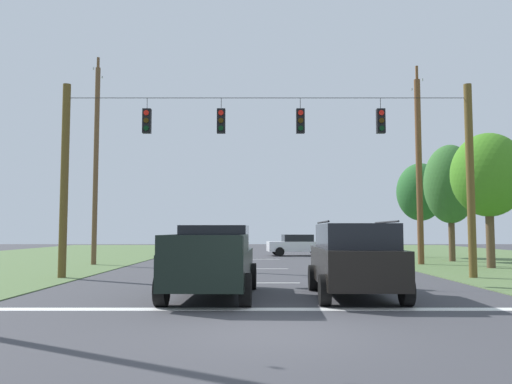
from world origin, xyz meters
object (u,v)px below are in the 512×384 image
object	(u,v)px
suv_black	(352,258)
tree_roadside_right	(448,184)
utility_pole_mid_right	(417,168)
tree_roadside_far_right	(486,175)
pickup_truck	(211,261)
tree_roadside_left	(418,192)
overhead_signal_span	(264,168)
distant_car_crossing_white	(295,245)
utility_pole_near_left	(94,161)

from	to	relation	value
suv_black	tree_roadside_right	world-z (taller)	tree_roadside_right
utility_pole_mid_right	tree_roadside_far_right	distance (m)	3.74
pickup_truck	tree_roadside_right	size ratio (longest dim) A/B	0.80
tree_roadside_left	overhead_signal_span	bearing A→B (deg)	-125.47
tree_roadside_right	tree_roadside_far_right	size ratio (longest dim) A/B	1.05
overhead_signal_span	distant_car_crossing_white	distance (m)	18.28
tree_roadside_far_right	distant_car_crossing_white	bearing A→B (deg)	122.97
pickup_truck	tree_roadside_left	xyz separation A→B (m)	(12.26, 20.39, 3.42)
tree_roadside_right	tree_roadside_far_right	world-z (taller)	tree_roadside_right
suv_black	utility_pole_near_left	xyz separation A→B (m)	(-11.18, 13.19, 4.41)
pickup_truck	tree_roadside_left	world-z (taller)	tree_roadside_left
distant_car_crossing_white	tree_roadside_far_right	size ratio (longest dim) A/B	0.68
overhead_signal_span	pickup_truck	size ratio (longest dim) A/B	2.91
distant_car_crossing_white	utility_pole_mid_right	size ratio (longest dim) A/B	0.41
overhead_signal_span	pickup_truck	world-z (taller)	overhead_signal_span
pickup_truck	utility_pole_mid_right	world-z (taller)	utility_pole_mid_right
tree_roadside_right	tree_roadside_far_right	bearing A→B (deg)	-92.00
suv_black	utility_pole_near_left	distance (m)	17.84
tree_roadside_right	overhead_signal_span	bearing A→B (deg)	-136.41
utility_pole_near_left	tree_roadside_right	distance (m)	20.16
overhead_signal_span	utility_pole_mid_right	world-z (taller)	utility_pole_mid_right
distant_car_crossing_white	tree_roadside_right	xyz separation A→B (m)	(8.41, -7.29, 3.72)
pickup_truck	overhead_signal_span	bearing A→B (deg)	73.62
overhead_signal_span	utility_pole_mid_right	xyz separation A→B (m)	(8.34, 7.81, 0.95)
tree_roadside_right	tree_roadside_far_right	distance (m)	5.39
pickup_truck	tree_roadside_right	world-z (taller)	tree_roadside_right
suv_black	tree_roadside_left	bearing A→B (deg)	67.82
utility_pole_near_left	tree_roadside_right	bearing A→B (deg)	8.37
tree_roadside_far_right	tree_roadside_left	world-z (taller)	tree_roadside_far_right
tree_roadside_right	tree_roadside_left	world-z (taller)	tree_roadside_right
pickup_truck	suv_black	world-z (taller)	suv_black
utility_pole_mid_right	tree_roadside_left	world-z (taller)	utility_pole_mid_right
pickup_truck	tree_roadside_far_right	bearing A→B (deg)	40.24
distant_car_crossing_white	suv_black	bearing A→B (deg)	-90.80
tree_roadside_far_right	tree_roadside_left	size ratio (longest dim) A/B	1.03
utility_pole_near_left	tree_roadside_right	world-z (taller)	utility_pole_near_left
utility_pole_mid_right	tree_roadside_far_right	bearing A→B (deg)	-47.74
distant_car_crossing_white	tree_roadside_far_right	distance (m)	15.56
tree_roadside_right	suv_black	bearing A→B (deg)	-118.47
tree_roadside_left	tree_roadside_far_right	bearing A→B (deg)	-89.16
overhead_signal_span	tree_roadside_right	xyz separation A→B (m)	(11.01, 10.48, 0.32)
utility_pole_near_left	pickup_truck	bearing A→B (deg)	-60.53
tree_roadside_far_right	pickup_truck	bearing A→B (deg)	-139.76
tree_roadside_far_right	utility_pole_mid_right	bearing A→B (deg)	132.26
suv_black	utility_pole_mid_right	bearing A→B (deg)	65.68
overhead_signal_span	suv_black	distance (m)	6.84
distant_car_crossing_white	utility_pole_near_left	size ratio (longest dim) A/B	0.40
overhead_signal_span	tree_roadside_left	size ratio (longest dim) A/B	2.51
pickup_truck	tree_roadside_left	size ratio (longest dim) A/B	0.86
overhead_signal_span	suv_black	size ratio (longest dim) A/B	3.28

